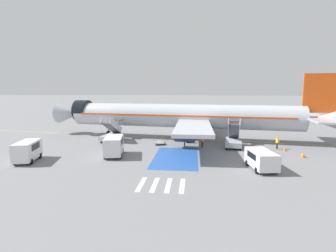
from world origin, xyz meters
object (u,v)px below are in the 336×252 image
service_van_1 (114,145)px  traffic_cone_0 (303,155)px  ground_crew_2 (277,142)px  airliner (184,116)px  fuel_tanker (212,115)px  service_van_2 (261,158)px  boarding_stairs_aft (233,140)px  boarding_stairs_forward (112,135)px  service_van_0 (27,150)px  ground_crew_1 (202,141)px  ground_crew_0 (185,140)px  baggage_cart (159,142)px  traffic_cone_1 (285,149)px

service_van_1 → traffic_cone_0: bearing=-6.4°
ground_crew_2 → airliner: bearing=-136.8°
fuel_tanker → service_van_2: fuel_tanker is taller
boarding_stairs_aft → boarding_stairs_forward: bearing=180.0°
service_van_0 → ground_crew_1: 22.35m
service_van_2 → boarding_stairs_aft: bearing=-91.2°
service_van_0 → service_van_2: bearing=166.3°
service_van_0 → ground_crew_0: service_van_0 is taller
boarding_stairs_aft → service_van_0: 26.64m
service_van_2 → ground_crew_1: service_van_2 is taller
airliner → service_van_2: 18.37m
boarding_stairs_aft → traffic_cone_0: size_ratio=8.30×
fuel_tanker → ground_crew_1: fuel_tanker is taller
ground_crew_1 → ground_crew_2: bearing=-121.4°
service_van_0 → traffic_cone_0: size_ratio=7.16×
ground_crew_0 → ground_crew_1: ground_crew_1 is taller
ground_crew_2 → baggage_cart: bearing=-117.7°
boarding_stairs_aft → traffic_cone_1: bearing=-6.8°
service_van_1 → service_van_2: service_van_1 is taller
boarding_stairs_forward → baggage_cart: boarding_stairs_forward is taller
boarding_stairs_aft → fuel_tanker: bearing=100.2°
service_van_1 → service_van_2: bearing=-23.5°
service_van_0 → airliner: bearing=-150.9°
service_van_0 → service_van_1: size_ratio=0.98×
boarding_stairs_forward → fuel_tanker: (17.68, 26.44, 0.86)m
service_van_0 → traffic_cone_0: (32.36, 5.10, -1.05)m
traffic_cone_0 → boarding_stairs_aft: bearing=147.4°
ground_crew_2 → traffic_cone_0: bearing=1.5°
airliner → service_van_1: size_ratio=10.03×
traffic_cone_1 → airliner: bearing=152.1°
boarding_stairs_aft → ground_crew_0: boarding_stairs_aft is taller
service_van_0 → ground_crew_2: bearing=-175.6°
airliner → ground_crew_0: (0.26, -5.88, -2.92)m
service_van_0 → baggage_cart: (13.76, 11.20, -1.12)m
baggage_cart → traffic_cone_1: 17.74m
airliner → service_van_1: (-8.30, -12.17, -2.41)m
service_van_0 → boarding_stairs_aft: bearing=-170.6°
traffic_cone_1 → ground_crew_2: bearing=122.7°
service_van_2 → service_van_0: bearing=-9.3°
fuel_tanker → service_van_2: (2.39, -39.58, -0.66)m
service_van_2 → ground_crew_2: bearing=-123.2°
service_van_2 → traffic_cone_1: (5.27, 8.73, -0.92)m
boarding_stairs_aft → service_van_1: bearing=-148.9°
service_van_1 → ground_crew_0: size_ratio=2.97×
boarding_stairs_forward → service_van_1: size_ratio=1.14×
boarding_stairs_forward → fuel_tanker: size_ratio=0.61×
ground_crew_0 → fuel_tanker: bearing=174.8°
boarding_stairs_forward → airliner: bearing=22.2°
airliner → boarding_stairs_forward: bearing=112.2°
airliner → baggage_cart: 6.74m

